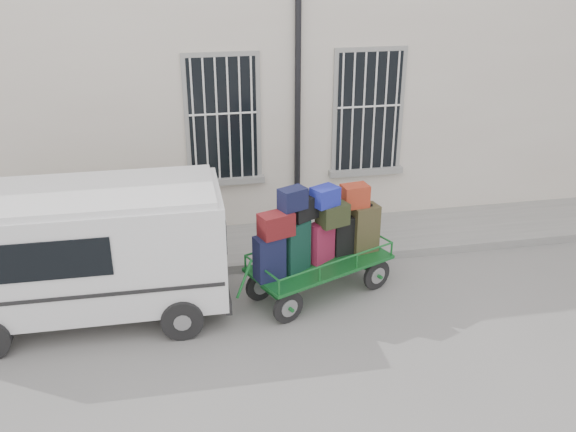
{
  "coord_description": "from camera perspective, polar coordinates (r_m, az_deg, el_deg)",
  "views": [
    {
      "loc": [
        -1.38,
        -8.17,
        5.32
      ],
      "look_at": [
        0.4,
        1.0,
        1.16
      ],
      "focal_mm": 40.0,
      "sensor_mm": 36.0,
      "label": 1
    }
  ],
  "objects": [
    {
      "name": "ground",
      "position": [
        9.85,
        -1.18,
        -8.69
      ],
      "size": [
        80.0,
        80.0,
        0.0
      ],
      "primitive_type": "plane",
      "color": "slate",
      "rests_on": "ground"
    },
    {
      "name": "van",
      "position": [
        9.69,
        -17.57,
        -2.63
      ],
      "size": [
        4.04,
        1.87,
        2.02
      ],
      "rotation": [
        0.0,
        0.0,
        -0.01
      ],
      "color": "white",
      "rests_on": "ground"
    },
    {
      "name": "luggage_cart",
      "position": [
        9.86,
        2.68,
        -2.11
      ],
      "size": [
        2.63,
        1.81,
        1.93
      ],
      "rotation": [
        0.0,
        0.0,
        0.41
      ],
      "color": "black",
      "rests_on": "ground"
    },
    {
      "name": "sidewalk",
      "position": [
        11.7,
        -3.04,
        -2.64
      ],
      "size": [
        24.0,
        1.7,
        0.15
      ],
      "primitive_type": "cube",
      "color": "slate",
      "rests_on": "ground"
    },
    {
      "name": "building",
      "position": [
        13.93,
        -5.31,
        14.34
      ],
      "size": [
        24.0,
        5.15,
        6.0
      ],
      "color": "beige",
      "rests_on": "ground"
    }
  ]
}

